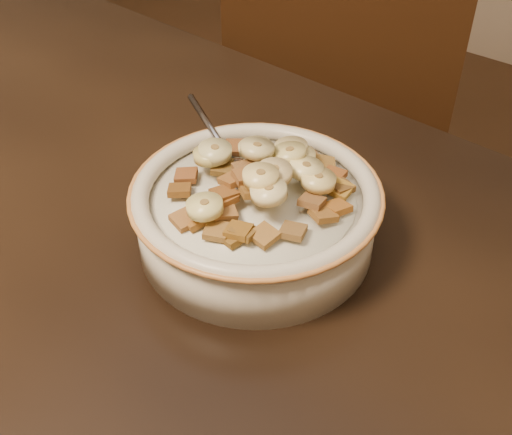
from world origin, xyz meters
The scene contains 47 objects.
chair centered at (0.01, 0.49, 0.47)m, with size 0.41×0.41×0.93m, color black.
cereal_bowl centered at (0.26, 0.15, 0.78)m, with size 0.22×0.22×0.05m, color beige.
milk centered at (0.26, 0.15, 0.80)m, with size 0.18×0.18×0.00m, color beige.
spoon centered at (0.23, 0.16, 0.81)m, with size 0.04×0.05×0.01m, color gray.
cereal_square_0 centered at (0.24, 0.13, 0.82)m, with size 0.02×0.02×0.01m, color brown.
cereal_square_1 centered at (0.27, 0.13, 0.82)m, with size 0.02×0.02×0.01m, color brown.
cereal_square_2 centered at (0.25, 0.12, 0.82)m, with size 0.02×0.02×0.01m, color brown.
cereal_square_3 centered at (0.33, 0.17, 0.81)m, with size 0.02×0.02×0.01m, color brown.
cereal_square_4 centered at (0.28, 0.09, 0.81)m, with size 0.02×0.02×0.01m, color brown.
cereal_square_5 centered at (0.20, 0.19, 0.81)m, with size 0.02×0.02×0.01m, color brown.
cereal_square_6 centered at (0.28, 0.09, 0.81)m, with size 0.02×0.02×0.01m, color brown.
cereal_square_7 centered at (0.22, 0.20, 0.81)m, with size 0.02×0.02×0.01m, color brown.
cereal_square_8 centered at (0.32, 0.12, 0.81)m, with size 0.02×0.02×0.01m, color brown.
cereal_square_9 centered at (0.28, 0.22, 0.81)m, with size 0.02×0.02×0.01m, color olive.
cereal_square_10 centered at (0.25, 0.21, 0.81)m, with size 0.02×0.02×0.01m, color #8F5F29.
cereal_square_11 centered at (0.30, 0.10, 0.81)m, with size 0.02×0.02×0.01m, color #996425.
cereal_square_12 centered at (0.24, 0.08, 0.81)m, with size 0.02×0.02×0.01m, color #995C1D.
cereal_square_13 centered at (0.23, 0.08, 0.81)m, with size 0.02×0.02×0.01m, color brown.
cereal_square_14 centered at (0.31, 0.20, 0.81)m, with size 0.02×0.02×0.01m, color olive.
cereal_square_15 centered at (0.28, 0.09, 0.81)m, with size 0.02×0.02×0.01m, color brown.
cereal_square_16 centered at (0.31, 0.16, 0.82)m, with size 0.02×0.02×0.01m, color brown.
cereal_square_17 centered at (0.26, 0.22, 0.81)m, with size 0.02×0.02×0.01m, color brown.
cereal_square_18 centered at (0.20, 0.10, 0.81)m, with size 0.02×0.02×0.01m, color brown.
cereal_square_19 centered at (0.19, 0.12, 0.81)m, with size 0.02×0.02×0.01m, color brown.
cereal_square_20 centered at (0.21, 0.15, 0.82)m, with size 0.02×0.02×0.01m, color brown.
cereal_square_21 centered at (0.26, 0.10, 0.81)m, with size 0.02×0.02×0.01m, color olive.
cereal_square_22 centered at (0.31, 0.20, 0.81)m, with size 0.02×0.02×0.01m, color brown.
cereal_square_23 centered at (0.32, 0.16, 0.81)m, with size 0.02×0.02×0.01m, color #96581F.
cereal_square_24 centered at (0.30, 0.21, 0.81)m, with size 0.02×0.02×0.01m, color brown.
cereal_square_25 centered at (0.19, 0.17, 0.81)m, with size 0.02×0.02×0.01m, color brown.
cereal_square_26 centered at (0.25, 0.14, 0.83)m, with size 0.02×0.02×0.01m, color brown.
cereal_square_27 centered at (0.24, 0.15, 0.83)m, with size 0.02×0.02×0.01m, color brown.
cereal_square_28 centered at (0.27, 0.08, 0.81)m, with size 0.02×0.02×0.01m, color olive.
cereal_square_29 centered at (0.25, 0.11, 0.82)m, with size 0.02×0.02×0.01m, color brown.
banana_slice_0 centered at (0.30, 0.18, 0.82)m, with size 0.03×0.03×0.01m, color #D5BA72.
banana_slice_1 centered at (0.20, 0.15, 0.82)m, with size 0.03×0.03×0.01m, color tan.
banana_slice_2 centered at (0.20, 0.15, 0.83)m, with size 0.03×0.03×0.01m, color beige.
banana_slice_3 centered at (0.22, 0.18, 0.82)m, with size 0.03×0.03×0.01m, color #F8E0A4.
banana_slice_4 centered at (0.25, 0.20, 0.82)m, with size 0.03×0.03×0.01m, color #D2BB6D.
banana_slice_5 centered at (0.24, 0.17, 0.84)m, with size 0.03×0.03×0.01m, color #CFB87A.
banana_slice_6 centered at (0.27, 0.20, 0.82)m, with size 0.03×0.03×0.01m, color #ECD383.
banana_slice_7 centered at (0.26, 0.19, 0.83)m, with size 0.03×0.03×0.01m, color tan.
banana_slice_8 centered at (0.29, 0.13, 0.83)m, with size 0.03×0.03×0.01m, color beige.
banana_slice_9 centered at (0.27, 0.15, 0.83)m, with size 0.03×0.03×0.01m, color #FCDC91.
banana_slice_10 centered at (0.25, 0.09, 0.82)m, with size 0.03×0.03×0.01m, color #F2E68A.
banana_slice_11 centered at (0.27, 0.13, 0.84)m, with size 0.03×0.03×0.01m, color #EDD578.
banana_slice_12 centered at (0.28, 0.19, 0.82)m, with size 0.03×0.03×0.01m, color #FFE38B.
Camera 1 is at (0.54, -0.21, 1.16)m, focal length 45.00 mm.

